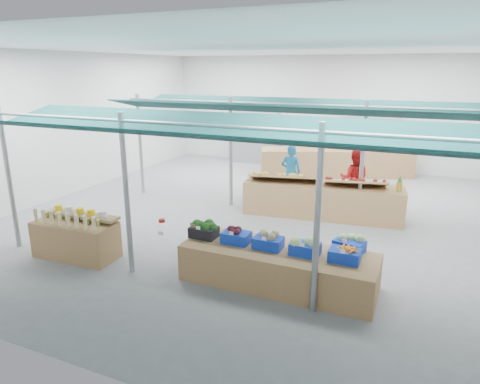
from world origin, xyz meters
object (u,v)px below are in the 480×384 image
(veg_counter, at_px, (278,267))
(vendor_right, at_px, (354,179))
(crate_stack, at_px, (347,270))
(vendor_left, at_px, (291,173))
(fruit_counter, at_px, (322,200))
(bottle_shelf, at_px, (77,237))

(veg_counter, height_order, vendor_right, vendor_right)
(crate_stack, height_order, vendor_left, vendor_left)
(fruit_counter, distance_m, vendor_left, 1.67)
(fruit_counter, bearing_deg, vendor_right, 55.05)
(crate_stack, distance_m, vendor_left, 5.24)
(veg_counter, bearing_deg, bottle_shelf, -173.09)
(vendor_right, bearing_deg, crate_stack, 91.90)
(fruit_counter, height_order, vendor_left, vendor_left)
(vendor_left, bearing_deg, fruit_counter, 131.15)
(crate_stack, bearing_deg, veg_counter, -157.96)
(bottle_shelf, relative_size, crate_stack, 2.99)
(bottle_shelf, bearing_deg, vendor_right, 47.90)
(veg_counter, relative_size, crate_stack, 5.98)
(vendor_left, xyz_separation_m, vendor_right, (1.80, 0.00, 0.00))
(bottle_shelf, distance_m, vendor_left, 6.23)
(bottle_shelf, xyz_separation_m, vendor_right, (4.60, 5.56, 0.39))
(crate_stack, bearing_deg, bottle_shelf, -169.68)
(bottle_shelf, bearing_deg, vendor_left, 60.77)
(bottle_shelf, xyz_separation_m, veg_counter, (4.13, 0.50, -0.08))
(veg_counter, bearing_deg, crate_stack, 22.06)
(vendor_left, height_order, vendor_right, same)
(bottle_shelf, distance_m, fruit_counter, 5.99)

